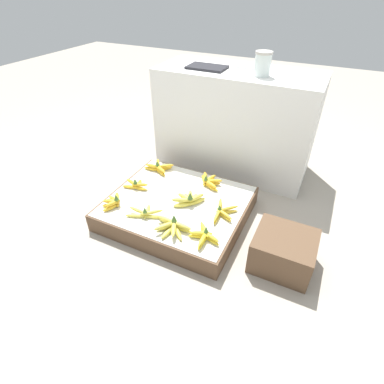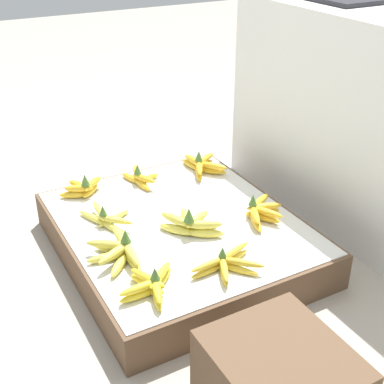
# 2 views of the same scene
# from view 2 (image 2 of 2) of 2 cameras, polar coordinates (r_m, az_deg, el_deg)

# --- Properties ---
(ground_plane) EXTENTS (10.00, 10.00, 0.00)m
(ground_plane) POSITION_cam_2_polar(r_m,az_deg,el_deg) (2.04, -1.38, -6.48)
(ground_plane) COLOR #A89E8E
(display_platform) EXTENTS (0.94, 0.82, 0.14)m
(display_platform) POSITION_cam_2_polar(r_m,az_deg,el_deg) (2.00, -1.40, -4.84)
(display_platform) COLOR brown
(display_platform) RESTS_ON ground_plane
(back_vendor_table) EXTENTS (1.27, 0.55, 0.83)m
(back_vendor_table) POSITION_cam_2_polar(r_m,az_deg,el_deg) (2.25, 19.44, 7.29)
(back_vendor_table) COLOR white
(back_vendor_table) RESTS_ON ground_plane
(banana_bunch_front_left) EXTENTS (0.13, 0.19, 0.10)m
(banana_bunch_front_left) POSITION_cam_2_polar(r_m,az_deg,el_deg) (2.17, -11.56, 0.44)
(banana_bunch_front_left) COLOR gold
(banana_bunch_front_left) RESTS_ON display_platform
(banana_bunch_front_midleft) EXTENTS (0.25, 0.18, 0.09)m
(banana_bunch_front_midleft) POSITION_cam_2_polar(r_m,az_deg,el_deg) (1.96, -9.12, -2.78)
(banana_bunch_front_midleft) COLOR #DBCC4C
(banana_bunch_front_midleft) RESTS_ON display_platform
(banana_bunch_front_midright) EXTENTS (0.25, 0.17, 0.11)m
(banana_bunch_front_midright) POSITION_cam_2_polar(r_m,az_deg,el_deg) (1.77, -7.73, -6.18)
(banana_bunch_front_midright) COLOR #DBCC4C
(banana_bunch_front_midright) RESTS_ON display_platform
(banana_bunch_front_right) EXTENTS (0.20, 0.21, 0.09)m
(banana_bunch_front_right) POSITION_cam_2_polar(r_m,az_deg,el_deg) (1.62, -4.33, -9.84)
(banana_bunch_front_right) COLOR yellow
(banana_bunch_front_right) RESTS_ON display_platform
(banana_bunch_middle_left) EXTENTS (0.19, 0.15, 0.09)m
(banana_bunch_middle_left) POSITION_cam_2_polar(r_m,az_deg,el_deg) (2.22, -5.59, 1.56)
(banana_bunch_middle_left) COLOR gold
(banana_bunch_middle_left) RESTS_ON display_platform
(banana_bunch_middle_midright) EXTENTS (0.20, 0.21, 0.11)m
(banana_bunch_middle_midright) POSITION_cam_2_polar(r_m,az_deg,el_deg) (1.88, -0.05, -3.42)
(banana_bunch_middle_midright) COLOR #DBCC4C
(banana_bunch_middle_midright) RESTS_ON display_platform
(banana_bunch_middle_right) EXTENTS (0.16, 0.25, 0.08)m
(banana_bunch_middle_right) POSITION_cam_2_polar(r_m,az_deg,el_deg) (1.71, 3.70, -7.66)
(banana_bunch_middle_right) COLOR gold
(banana_bunch_middle_right) RESTS_ON display_platform
(banana_bunch_back_left) EXTENTS (0.23, 0.17, 0.10)m
(banana_bunch_back_left) POSITION_cam_2_polar(r_m,az_deg,el_deg) (2.31, 1.05, 2.86)
(banana_bunch_back_left) COLOR gold
(banana_bunch_back_left) RESTS_ON display_platform
(banana_bunch_back_midright) EXTENTS (0.21, 0.17, 0.10)m
(banana_bunch_back_midright) POSITION_cam_2_polar(r_m,az_deg,el_deg) (1.99, 7.26, -2.00)
(banana_bunch_back_midright) COLOR gold
(banana_bunch_back_midright) RESTS_ON display_platform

